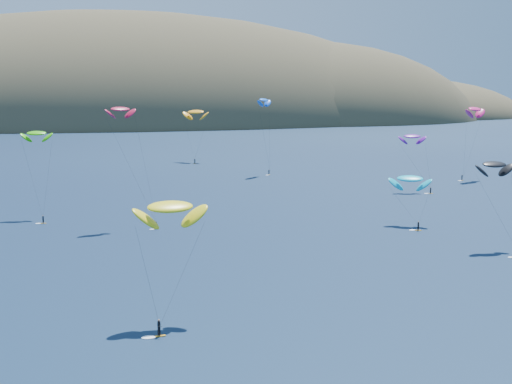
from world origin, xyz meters
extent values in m
ellipsoid|color=#3D3526|center=(20.00, 560.00, -12.60)|extent=(600.00, 300.00, 210.00)
ellipsoid|color=#3D3526|center=(180.00, 540.00, -9.36)|extent=(320.00, 220.00, 156.00)
ellipsoid|color=#3D3526|center=(300.00, 580.00, -5.04)|extent=(240.00, 180.00, 84.00)
cube|color=#C58715|center=(-14.48, 23.13, 0.05)|extent=(1.67, 0.60, 0.09)
cylinder|color=black|center=(-14.48, 23.13, 1.08)|extent=(0.38, 0.38, 1.76)
sphere|color=#8C6047|center=(-14.48, 23.13, 2.09)|extent=(0.29, 0.29, 0.29)
ellipsoid|color=yellow|center=(-11.82, 30.21, 15.27)|extent=(9.82, 5.16, 5.30)
cube|color=#C58715|center=(-30.95, 103.38, 0.04)|extent=(1.40, 0.46, 0.08)
cylinder|color=black|center=(-30.95, 103.38, 0.91)|extent=(0.33, 0.33, 1.48)
sphere|color=#8C6047|center=(-30.95, 103.38, 1.77)|extent=(0.25, 0.25, 0.25)
ellipsoid|color=#33C107|center=(-31.99, 114.39, 19.88)|extent=(7.11, 3.54, 3.90)
cube|color=#C58715|center=(42.71, 175.14, 0.04)|extent=(1.26, 1.30, 0.08)
cylinder|color=black|center=(42.71, 175.14, 0.92)|extent=(0.33, 0.33, 1.50)
sphere|color=#8C6047|center=(42.71, 175.14, 1.79)|extent=(0.25, 0.25, 0.25)
ellipsoid|color=blue|center=(41.68, 178.16, 26.00)|extent=(8.01, 8.18, 4.36)
cube|color=#C58715|center=(47.98, 74.50, 0.04)|extent=(1.51, 1.10, 0.08)
cylinder|color=black|center=(47.98, 74.50, 0.98)|extent=(0.35, 0.35, 1.59)
sphere|color=#8C6047|center=(47.98, 74.50, 1.90)|extent=(0.27, 0.27, 0.27)
ellipsoid|color=#01AFCF|center=(49.43, 81.88, 10.39)|extent=(9.94, 8.08, 5.04)
cube|color=#C58715|center=(76.31, 121.51, 0.04)|extent=(1.49, 0.75, 0.08)
cylinder|color=black|center=(76.31, 121.51, 0.94)|extent=(0.34, 0.34, 1.53)
sphere|color=#8C6047|center=(76.31, 121.51, 1.83)|extent=(0.26, 0.26, 0.26)
ellipsoid|color=#661198|center=(73.52, 128.66, 16.19)|extent=(8.45, 5.41, 4.35)
ellipsoid|color=black|center=(54.50, 57.13, 16.15)|extent=(7.88, 3.82, 4.35)
cube|color=#C58715|center=(100.15, 144.56, 0.04)|extent=(1.50, 1.09, 0.08)
cylinder|color=black|center=(100.15, 144.56, 0.97)|extent=(0.35, 0.35, 1.58)
sphere|color=#8C6047|center=(100.15, 144.56, 1.88)|extent=(0.26, 0.26, 0.26)
ellipsoid|color=#DB1A6E|center=(105.95, 148.00, 23.26)|extent=(10.80, 8.72, 5.48)
cube|color=#C58715|center=(-6.79, 90.63, 0.04)|extent=(1.35, 0.77, 0.07)
cylinder|color=black|center=(-6.79, 90.63, 0.85)|extent=(0.31, 0.31, 1.39)
sphere|color=#8C6047|center=(-6.79, 90.63, 1.66)|extent=(0.23, 0.23, 0.23)
ellipsoid|color=#B21538|center=(-13.38, 97.14, 26.00)|extent=(7.42, 5.14, 3.78)
cube|color=#C58715|center=(23.59, 216.27, 0.04)|extent=(1.54, 1.32, 0.09)
cylinder|color=black|center=(23.59, 216.27, 1.04)|extent=(0.37, 0.37, 1.69)
sphere|color=#8C6047|center=(23.59, 216.27, 2.02)|extent=(0.28, 0.28, 0.28)
ellipsoid|color=#FF9A12|center=(26.03, 226.58, 20.22)|extent=(11.90, 10.76, 6.16)
camera|label=1|loc=(-24.46, -62.97, 31.40)|focal=50.00mm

